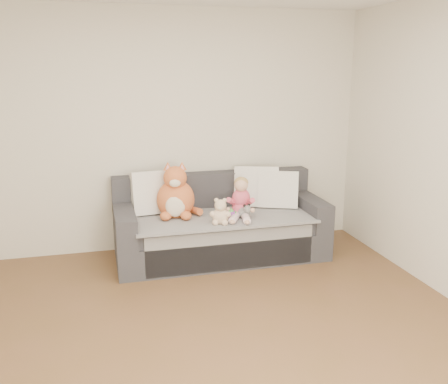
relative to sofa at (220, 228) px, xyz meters
name	(u,v)px	position (x,y,z in m)	size (l,w,h in m)	color
room_shell	(200,170)	(-0.55, -1.64, 0.99)	(5.00, 5.00, 5.00)	brown
sofa	(220,228)	(0.00, 0.00, 0.00)	(2.20, 0.94, 0.85)	#2D2D33
cushion_left	(155,192)	(-0.65, 0.18, 0.39)	(0.52, 0.27, 0.47)	silver
cushion_right_back	(256,186)	(0.47, 0.18, 0.39)	(0.53, 0.37, 0.46)	silver
cushion_right_front	(278,189)	(0.68, 0.07, 0.36)	(0.48, 0.35, 0.42)	silver
toddler	(241,200)	(0.18, -0.19, 0.34)	(0.30, 0.43, 0.42)	#E95255
plush_cat	(176,196)	(-0.46, -0.01, 0.38)	(0.47, 0.41, 0.60)	#BE5E2A
teddy_bear	(220,213)	(-0.08, -0.37, 0.27)	(0.20, 0.17, 0.27)	beige
plush_cow	(244,212)	(0.20, -0.23, 0.23)	(0.13, 0.20, 0.16)	white
sippy_cup	(231,214)	(0.05, -0.28, 0.23)	(0.11, 0.08, 0.13)	purple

